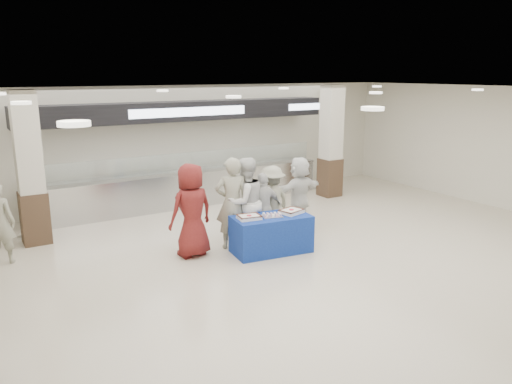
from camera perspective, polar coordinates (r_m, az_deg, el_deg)
ground at (r=9.34m, az=5.80°, el=-8.80°), size 14.00×14.00×0.00m
serving_line at (r=13.55m, az=-7.98°, el=3.28°), size 8.70×0.85×2.80m
column_left at (r=11.30m, az=-24.42°, el=2.07°), size 0.55×0.55×3.20m
column_right at (r=14.57m, az=8.56°, el=5.46°), size 0.55×0.55×3.20m
display_table at (r=10.04m, az=1.75°, el=-4.83°), size 1.64×0.97×0.75m
sheet_cake_left at (r=9.73m, az=-0.79°, el=-2.84°), size 0.47×0.40×0.09m
sheet_cake_right at (r=10.14m, az=4.07°, el=-2.18°), size 0.52×0.45×0.09m
cupcake_tray at (r=9.90m, az=1.87°, el=-2.64°), size 0.46×0.40×0.06m
civilian_maroon at (r=9.77m, az=-7.38°, el=-2.09°), size 0.97×0.70×1.85m
soldier_a at (r=10.14m, az=-2.75°, el=-1.29°), size 0.81×0.67×1.89m
chef_tall at (r=10.29m, az=-1.24°, el=-1.16°), size 0.97×0.80×1.86m
chef_short at (r=10.58m, az=0.85°, el=-1.77°), size 0.88×0.38×1.49m
soldier_b at (r=10.90m, az=1.81°, el=-1.08°), size 1.14×0.85×1.58m
civilian_white at (r=11.66m, az=4.95°, el=0.02°), size 1.58×0.70×1.65m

